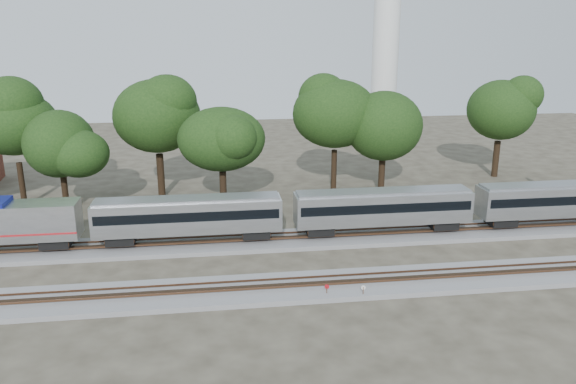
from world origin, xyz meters
The scene contains 14 objects.
ground centered at (0.00, 0.00, 0.00)m, with size 160.00×160.00×0.00m, color #383328.
track_far centered at (0.00, 6.00, 0.21)m, with size 160.00×5.00×0.73m.
track_near centered at (0.00, -4.00, 0.21)m, with size 160.00×5.00×0.73m.
train centered at (10.97, 6.00, 3.10)m, with size 86.79×2.99×4.40m.
switch_stand_red centered at (3.13, -5.61, 0.68)m, with size 0.34×0.11×1.07m.
switch_stand_white centered at (5.75, -6.13, 0.68)m, with size 0.34×0.06×1.07m.
switch_lever centered at (4.86, -5.69, 0.15)m, with size 0.50×0.30×0.30m, color #512D19.
tree_1 centered at (-25.87, 20.66, 9.41)m, with size 9.58×9.58×13.51m.
tree_2 centered at (-20.70, 17.98, 7.55)m, with size 7.69×7.69×10.84m.
tree_3 centered at (-10.97, 22.68, 9.55)m, with size 9.72×9.72×13.70m.
tree_4 centered at (-3.84, 17.00, 7.77)m, with size 7.92×7.92×11.16m.
tree_5 centered at (9.71, 22.36, 9.46)m, with size 9.63×9.63×13.58m.
tree_6 centered at (15.31, 21.00, 8.10)m, with size 8.26×8.26×11.64m.
tree_7 centered at (32.72, 26.33, 8.93)m, with size 9.10×9.10×12.82m.
Camera 1 is at (-4.80, -42.50, 19.11)m, focal length 35.00 mm.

